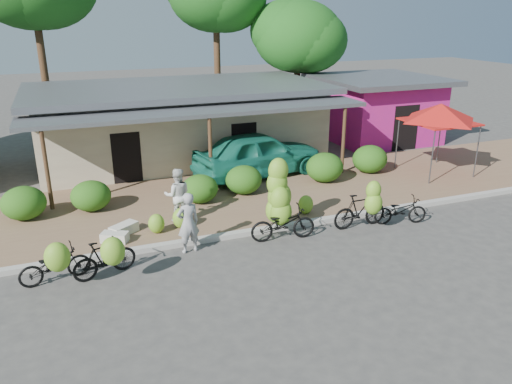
{
  "coord_description": "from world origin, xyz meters",
  "views": [
    {
      "loc": [
        -4.84,
        -11.0,
        6.41
      ],
      "look_at": [
        0.36,
        2.39,
        1.2
      ],
      "focal_mm": 35.0,
      "sensor_mm": 36.0,
      "label": 1
    }
  ],
  "objects_px": {
    "sack_far": "(115,237)",
    "red_canopy": "(440,113)",
    "tree_near_right": "(294,35)",
    "sack_near": "(124,229)",
    "bike_far_left": "(55,264)",
    "bike_left": "(106,257)",
    "bike_center": "(281,208)",
    "bike_far_right": "(400,210)",
    "bike_right": "(363,208)",
    "bystander": "(178,195)",
    "vendor": "(188,223)",
    "teal_van": "(258,154)"
  },
  "relations": [
    {
      "from": "bystander",
      "to": "teal_van",
      "type": "height_order",
      "value": "teal_van"
    },
    {
      "from": "red_canopy",
      "to": "bystander",
      "type": "bearing_deg",
      "value": -173.79
    },
    {
      "from": "bike_center",
      "to": "bike_far_right",
      "type": "height_order",
      "value": "bike_center"
    },
    {
      "from": "bike_far_left",
      "to": "bike_left",
      "type": "bearing_deg",
      "value": -108.68
    },
    {
      "from": "bike_right",
      "to": "vendor",
      "type": "bearing_deg",
      "value": 84.91
    },
    {
      "from": "bystander",
      "to": "sack_far",
      "type": "bearing_deg",
      "value": 32.23
    },
    {
      "from": "tree_near_right",
      "to": "red_canopy",
      "type": "height_order",
      "value": "tree_near_right"
    },
    {
      "from": "bike_right",
      "to": "red_canopy",
      "type": "bearing_deg",
      "value": -58.96
    },
    {
      "from": "tree_near_right",
      "to": "bike_center",
      "type": "bearing_deg",
      "value": -116.44
    },
    {
      "from": "bike_far_right",
      "to": "vendor",
      "type": "relative_size",
      "value": 1.01
    },
    {
      "from": "vendor",
      "to": "tree_near_right",
      "type": "bearing_deg",
      "value": -134.27
    },
    {
      "from": "bike_center",
      "to": "bystander",
      "type": "distance_m",
      "value": 3.32
    },
    {
      "from": "red_canopy",
      "to": "bike_center",
      "type": "relative_size",
      "value": 1.47
    },
    {
      "from": "sack_near",
      "to": "bystander",
      "type": "distance_m",
      "value": 1.94
    },
    {
      "from": "bike_left",
      "to": "sack_far",
      "type": "height_order",
      "value": "bike_left"
    },
    {
      "from": "vendor",
      "to": "bystander",
      "type": "height_order",
      "value": "bystander"
    },
    {
      "from": "tree_near_right",
      "to": "bike_far_right",
      "type": "distance_m",
      "value": 14.61
    },
    {
      "from": "sack_near",
      "to": "sack_far",
      "type": "bearing_deg",
      "value": -124.47
    },
    {
      "from": "bike_center",
      "to": "bike_right",
      "type": "height_order",
      "value": "bike_center"
    },
    {
      "from": "bike_far_left",
      "to": "bike_left",
      "type": "xyz_separation_m",
      "value": [
        1.21,
        -0.17,
        0.05
      ]
    },
    {
      "from": "teal_van",
      "to": "bike_far_right",
      "type": "bearing_deg",
      "value": -168.33
    },
    {
      "from": "bike_far_left",
      "to": "teal_van",
      "type": "xyz_separation_m",
      "value": [
        7.74,
        5.98,
        0.48
      ]
    },
    {
      "from": "tree_near_right",
      "to": "bike_center",
      "type": "distance_m",
      "value": 15.21
    },
    {
      "from": "sack_far",
      "to": "bike_left",
      "type": "bearing_deg",
      "value": -101.51
    },
    {
      "from": "bike_center",
      "to": "bike_far_right",
      "type": "bearing_deg",
      "value": -90.33
    },
    {
      "from": "tree_near_right",
      "to": "teal_van",
      "type": "distance_m",
      "value": 10.07
    },
    {
      "from": "red_canopy",
      "to": "bike_center",
      "type": "height_order",
      "value": "red_canopy"
    },
    {
      "from": "red_canopy",
      "to": "bike_left",
      "type": "bearing_deg",
      "value": -163.79
    },
    {
      "from": "tree_near_right",
      "to": "sack_near",
      "type": "xyz_separation_m",
      "value": [
        -10.9,
        -11.44,
        -4.96
      ]
    },
    {
      "from": "bike_left",
      "to": "vendor",
      "type": "height_order",
      "value": "vendor"
    },
    {
      "from": "bystander",
      "to": "teal_van",
      "type": "distance_m",
      "value": 5.33
    },
    {
      "from": "bike_far_left",
      "to": "bike_far_right",
      "type": "distance_m",
      "value": 10.27
    },
    {
      "from": "sack_near",
      "to": "bike_far_left",
      "type": "bearing_deg",
      "value": -131.51
    },
    {
      "from": "bike_right",
      "to": "sack_far",
      "type": "distance_m",
      "value": 7.51
    },
    {
      "from": "bike_far_right",
      "to": "teal_van",
      "type": "bearing_deg",
      "value": 37.3
    },
    {
      "from": "bike_right",
      "to": "bystander",
      "type": "distance_m",
      "value": 5.79
    },
    {
      "from": "bike_far_right",
      "to": "sack_near",
      "type": "height_order",
      "value": "bike_far_right"
    },
    {
      "from": "bike_right",
      "to": "sack_far",
      "type": "xyz_separation_m",
      "value": [
        -7.34,
        1.55,
        -0.43
      ]
    },
    {
      "from": "red_canopy",
      "to": "bike_left",
      "type": "relative_size",
      "value": 2.02
    },
    {
      "from": "teal_van",
      "to": "bike_right",
      "type": "bearing_deg",
      "value": -179.93
    },
    {
      "from": "red_canopy",
      "to": "vendor",
      "type": "relative_size",
      "value": 1.97
    },
    {
      "from": "sack_far",
      "to": "red_canopy",
      "type": "bearing_deg",
      "value": 8.91
    },
    {
      "from": "bike_center",
      "to": "vendor",
      "type": "xyz_separation_m",
      "value": [
        -2.82,
        -0.02,
        -0.03
      ]
    },
    {
      "from": "bike_far_left",
      "to": "vendor",
      "type": "bearing_deg",
      "value": -92.18
    },
    {
      "from": "bike_center",
      "to": "bystander",
      "type": "relative_size",
      "value": 1.37
    },
    {
      "from": "bystander",
      "to": "bike_center",
      "type": "bearing_deg",
      "value": 152.9
    },
    {
      "from": "bike_far_right",
      "to": "sack_far",
      "type": "xyz_separation_m",
      "value": [
        -8.68,
        1.66,
        -0.19
      ]
    },
    {
      "from": "red_canopy",
      "to": "vendor",
      "type": "xyz_separation_m",
      "value": [
        -11.16,
        -3.22,
        -1.72
      ]
    },
    {
      "from": "bike_center",
      "to": "bike_far_left",
      "type": "bearing_deg",
      "value": 101.84
    },
    {
      "from": "sack_near",
      "to": "bike_center",
      "type": "bearing_deg",
      "value": -20.19
    }
  ]
}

